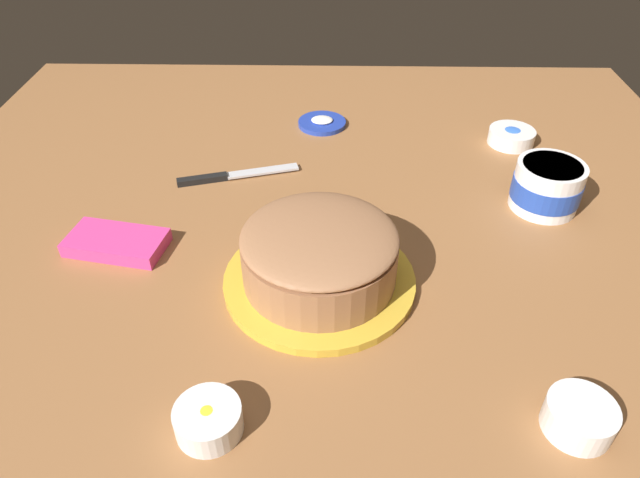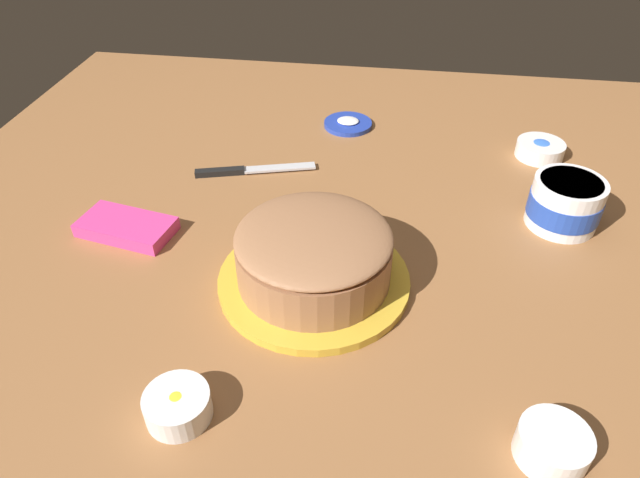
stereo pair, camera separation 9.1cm
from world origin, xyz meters
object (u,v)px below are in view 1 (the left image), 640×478
(frosting_tub, at_px, (547,185))
(sprinkle_bowl_green, at_px, (580,416))
(frosting_tub_lid, at_px, (322,123))
(frosted_cake, at_px, (319,259))
(spreading_knife, at_px, (227,176))
(sprinkle_bowl_yellow, at_px, (208,419))
(candy_box_lower, at_px, (116,243))
(sprinkle_bowl_blue, at_px, (511,136))

(frosting_tub, relative_size, sprinkle_bowl_green, 1.47)
(frosting_tub_lid, bearing_deg, frosted_cake, -89.58)
(spreading_knife, height_order, sprinkle_bowl_yellow, sprinkle_bowl_yellow)
(frosted_cake, relative_size, frosting_tub, 2.41)
(spreading_knife, height_order, candy_box_lower, candy_box_lower)
(sprinkle_bowl_yellow, bearing_deg, spreading_knife, 96.23)
(spreading_knife, distance_m, sprinkle_bowl_yellow, 0.55)
(frosting_tub, bearing_deg, candy_box_lower, -169.54)
(sprinkle_bowl_green, distance_m, sprinkle_bowl_yellow, 0.43)
(frosted_cake, bearing_deg, spreading_knife, 121.85)
(frosted_cake, xyz_separation_m, sprinkle_bowl_blue, (0.40, 0.45, -0.03))
(frosted_cake, relative_size, spreading_knife, 1.26)
(frosting_tub, xyz_separation_m, sprinkle_bowl_green, (-0.09, -0.46, -0.02))
(sprinkle_bowl_green, distance_m, candy_box_lower, 0.72)
(frosting_tub_lid, distance_m, candy_box_lower, 0.55)
(frosting_tub, xyz_separation_m, sprinkle_bowl_yellow, (-0.52, -0.47, -0.02))
(frosting_tub, xyz_separation_m, candy_box_lower, (-0.73, -0.14, -0.03))
(sprinkle_bowl_yellow, bearing_deg, frosted_cake, 64.27)
(sprinkle_bowl_green, bearing_deg, candy_box_lower, 153.34)
(frosting_tub, distance_m, candy_box_lower, 0.75)
(frosted_cake, bearing_deg, sprinkle_bowl_green, -38.18)
(sprinkle_bowl_yellow, distance_m, candy_box_lower, 0.40)
(frosted_cake, xyz_separation_m, sprinkle_bowl_green, (0.31, -0.24, -0.03))
(sprinkle_bowl_yellow, bearing_deg, candy_box_lower, 122.12)
(frosted_cake, distance_m, sprinkle_bowl_blue, 0.60)
(spreading_knife, relative_size, sprinkle_bowl_yellow, 2.89)
(spreading_knife, bearing_deg, sprinkle_bowl_blue, 14.68)
(spreading_knife, bearing_deg, frosting_tub, -7.88)
(frosted_cake, relative_size, frosting_tub_lid, 2.73)
(frosting_tub_lid, xyz_separation_m, sprinkle_bowl_yellow, (-0.12, -0.78, 0.01))
(spreading_knife, relative_size, sprinkle_bowl_green, 2.82)
(sprinkle_bowl_blue, bearing_deg, spreading_knife, -165.32)
(spreading_knife, relative_size, candy_box_lower, 1.47)
(frosting_tub, bearing_deg, spreading_knife, 172.12)
(spreading_knife, relative_size, sprinkle_bowl_blue, 2.42)
(sprinkle_bowl_blue, relative_size, candy_box_lower, 0.61)
(frosted_cake, relative_size, candy_box_lower, 1.85)
(sprinkle_bowl_green, bearing_deg, sprinkle_bowl_yellow, -178.51)
(frosting_tub_lid, distance_m, sprinkle_bowl_yellow, 0.79)
(frosting_tub_lid, bearing_deg, sprinkle_bowl_yellow, -98.73)
(frosted_cake, bearing_deg, sprinkle_bowl_blue, 48.29)
(sprinkle_bowl_green, bearing_deg, frosted_cake, 141.82)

